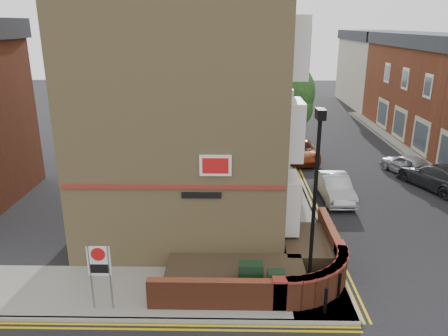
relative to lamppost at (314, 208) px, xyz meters
The scene contains 25 objects.
ground 3.90m from the lamppost, 143.13° to the right, with size 120.00×120.00×0.00m, color black.
pavement_corner 6.07m from the lamppost, behind, with size 13.00×3.00×0.12m, color gray.
pavement_main 15.17m from the lamppost, 88.45° to the left, with size 2.00×32.00×0.12m, color gray.
kerb_side 6.18m from the lamppost, 166.76° to the right, with size 13.00×0.15×0.12m, color gray.
kerb_main_near 15.22m from the lamppost, 84.60° to the left, with size 0.15×32.00×0.12m, color gray.
kerb_main_far 15.44m from the lamppost, 51.46° to the left, with size 0.15×40.00×0.12m, color gray.
yellow_lines_side 6.27m from the lamppost, 164.13° to the right, with size 13.00×0.28×0.01m, color gold.
yellow_lines_main 15.26m from the lamppost, 83.64° to the left, with size 0.28×32.00×0.01m, color gold.
corner_building 8.62m from the lamppost, 123.16° to the left, with size 8.95×10.40×13.60m.
garden_wall 3.93m from the lamppost, 140.91° to the left, with size 6.80×6.00×1.20m, color brown, non-canonical shape.
lamppost is the anchor object (origin of this frame).
utility_cabinet_large 3.24m from the lamppost, behind, with size 0.80×0.45×1.20m, color black.
utility_cabinet_small 2.90m from the lamppost, 169.70° to the right, with size 0.55×0.40×1.10m, color black.
bollard_near 2.91m from the lamppost, 63.43° to the right, with size 0.11×0.11×0.90m, color black.
bollard_far 2.95m from the lamppost, ahead, with size 0.11×0.11×0.90m, color black.
zone_sign 6.85m from the lamppost, behind, with size 0.72×0.07×2.20m.
far_terrace_cream 39.00m from the lamppost, 70.68° to the left, with size 5.40×12.40×8.00m.
tree_near 12.92m from the lamppost, 88.22° to the left, with size 3.64×3.65×6.70m.
tree_mid 20.93m from the lamppost, 88.90° to the left, with size 4.03×4.03×7.42m.
tree_far 28.89m from the lamppost, 89.21° to the left, with size 3.81×3.81×7.00m.
traffic_light_assembly 23.82m from the lamppost, 88.07° to the left, with size 0.20×0.16×4.20m.
silver_car_near 9.67m from the lamppost, 72.31° to the left, with size 1.38×3.95×1.30m, color #AEB1B7.
red_car_main 16.12m from the lamppost, 82.77° to the left, with size 2.14×4.65×1.29m, color maroon.
grey_car_far 13.96m from the lamppost, 49.89° to the left, with size 1.98×4.88×1.42m, color #2E2F33.
silver_car_far 15.39m from the lamppost, 57.67° to the left, with size 1.50×3.72×1.27m, color #9FA1A7.
Camera 1 is at (-0.95, -11.20, 8.75)m, focal length 35.00 mm.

